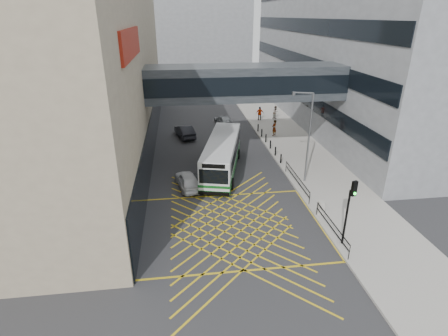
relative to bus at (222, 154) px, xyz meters
name	(u,v)px	position (x,y,z in m)	size (l,w,h in m)	color
ground	(232,227)	(-0.53, -9.34, -1.62)	(120.00, 120.00, 0.00)	#333335
building_whsmith	(18,75)	(-18.52, 6.66, 6.37)	(24.17, 42.00, 16.00)	tan
building_right	(391,42)	(23.45, 14.66, 8.38)	(24.09, 44.00, 20.00)	gray
building_far	(181,36)	(-2.53, 50.66, 7.38)	(28.00, 16.00, 18.00)	gray
skybridge	(245,82)	(2.47, 2.66, 5.88)	(20.00, 4.10, 3.00)	#30353A
pavement	(292,145)	(8.47, 5.66, -1.54)	(6.00, 54.00, 0.16)	#ACA79E
box_junction	(232,227)	(-0.53, -9.34, -1.62)	(12.00, 9.00, 0.01)	gold
bus	(222,154)	(0.00, 0.00, 0.00)	(5.02, 11.08, 3.03)	silver
car_white	(188,180)	(-3.26, -3.08, -0.95)	(1.73, 4.23, 1.35)	white
car_dark	(185,131)	(-3.14, 10.07, -0.91)	(1.79, 4.57, 1.43)	#212227
car_silver	(224,120)	(2.01, 14.45, -0.99)	(1.71, 4.05, 1.26)	#959A9E
traffic_light	(350,204)	(6.00, -12.39, 1.38)	(0.35, 0.52, 4.37)	black
street_lamp	(307,133)	(6.49, -3.36, 2.83)	(1.70, 0.65, 7.54)	slate
litter_bin	(322,207)	(6.01, -8.71, -0.98)	(0.56, 0.56, 0.96)	#ADA89E
kerb_railings	(311,197)	(5.62, -7.56, -0.74)	(0.05, 12.54, 1.00)	black
bollards	(268,141)	(5.72, 5.66, -1.01)	(0.14, 10.14, 0.90)	black
pedestrian_a	(274,128)	(7.22, 8.85, -0.54)	(0.73, 0.52, 1.85)	gray
pedestrian_b	(276,113)	(9.24, 15.72, -0.58)	(0.86, 0.50, 1.76)	gray
pedestrian_c	(260,114)	(6.99, 15.45, -0.56)	(1.07, 0.52, 1.81)	gray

